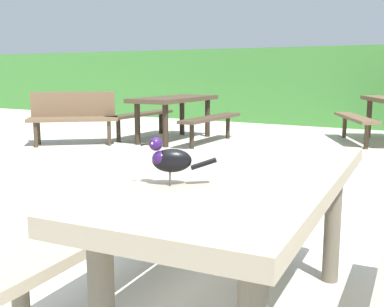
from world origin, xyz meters
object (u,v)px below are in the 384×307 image
object	(u,v)px
picnic_table_foreground	(246,212)
bird_grackle	(169,159)
picnic_table_mid_right	(174,108)
park_bench_side	(73,114)

from	to	relation	value
picnic_table_foreground	bird_grackle	world-z (taller)	bird_grackle
bird_grackle	picnic_table_mid_right	xyz separation A→B (m)	(-3.39, 5.36, -0.29)
picnic_table_foreground	park_bench_side	distance (m)	6.03
park_bench_side	picnic_table_mid_right	bearing A→B (deg)	46.07
picnic_table_mid_right	park_bench_side	xyz separation A→B (m)	(-1.16, -1.20, -0.07)
picnic_table_foreground	bird_grackle	xyz separation A→B (m)	(-0.15, -0.38, 0.29)
bird_grackle	picnic_table_mid_right	world-z (taller)	bird_grackle
bird_grackle	park_bench_side	bearing A→B (deg)	137.56
picnic_table_mid_right	park_bench_side	world-z (taller)	park_bench_side
picnic_table_foreground	park_bench_side	bearing A→B (deg)	141.21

